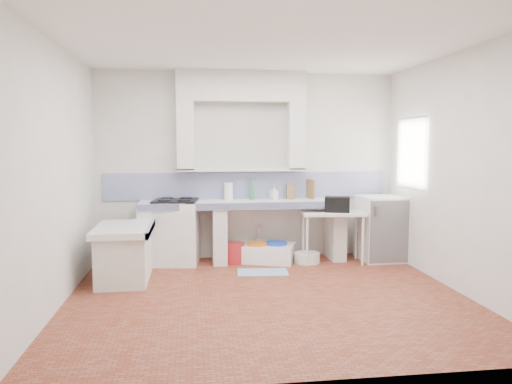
{
  "coord_description": "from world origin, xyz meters",
  "views": [
    {
      "loc": [
        -0.84,
        -5.32,
        1.74
      ],
      "look_at": [
        0.0,
        1.0,
        1.1
      ],
      "focal_mm": 34.06,
      "sensor_mm": 36.0,
      "label": 1
    }
  ],
  "objects": [
    {
      "name": "peninsula_lip",
      "position": [
        -1.37,
        0.9,
        0.66
      ],
      "size": [
        0.04,
        1.1,
        0.1
      ],
      "primitive_type": "cube",
      "color": "navy",
      "rests_on": "ground"
    },
    {
      "name": "basin_white",
      "position": [
        0.82,
        1.5,
        0.07
      ],
      "size": [
        0.41,
        0.41,
        0.15
      ],
      "primitive_type": "cylinder",
      "rotation": [
        0.0,
        0.0,
        0.1
      ],
      "color": "white",
      "rests_on": "ground"
    },
    {
      "name": "sink",
      "position": [
        0.16,
        1.67,
        0.12
      ],
      "size": [
        1.08,
        0.81,
        0.23
      ],
      "primitive_type": "cube",
      "rotation": [
        0.0,
        0.0,
        -0.33
      ],
      "color": "white",
      "rests_on": "ground"
    },
    {
      "name": "green_bottle_a",
      "position": [
        0.05,
        1.82,
        1.05
      ],
      "size": [
        0.08,
        0.08,
        0.3
      ],
      "primitive_type": "cylinder",
      "rotation": [
        0.0,
        0.0,
        -0.15
      ],
      "color": "#307544",
      "rests_on": "counter_slab"
    },
    {
      "name": "fridge",
      "position": [
        1.95,
        1.52,
        0.48
      ],
      "size": [
        0.64,
        0.64,
        0.96
      ],
      "primitive_type": "cube",
      "rotation": [
        0.0,
        0.0,
        0.03
      ],
      "color": "white",
      "rests_on": "ground"
    },
    {
      "name": "counter_slab",
      "position": [
        -0.1,
        1.7,
        0.86
      ],
      "size": [
        3.0,
        0.6,
        0.08
      ],
      "primitive_type": "cube",
      "color": "white",
      "rests_on": "ground"
    },
    {
      "name": "bucket_blue",
      "position": [
        0.38,
        1.59,
        0.15
      ],
      "size": [
        0.41,
        0.41,
        0.3
      ],
      "primitive_type": "cylinder",
      "rotation": [
        0.0,
        0.0,
        -0.37
      ],
      "color": "blue",
      "rests_on": "ground"
    },
    {
      "name": "ceiling",
      "position": [
        0.0,
        0.0,
        2.8
      ],
      "size": [
        4.5,
        4.5,
        0.0
      ],
      "primitive_type": "plane",
      "rotation": [
        3.14,
        0.0,
        0.0
      ],
      "color": "white",
      "rests_on": "ground"
    },
    {
      "name": "black_bag",
      "position": [
        1.25,
        1.44,
        0.86
      ],
      "size": [
        0.4,
        0.3,
        0.22
      ],
      "primitive_type": "cube",
      "rotation": [
        0.0,
        0.0,
        -0.31
      ],
      "color": "black",
      "rests_on": "side_table"
    },
    {
      "name": "peninsula_top",
      "position": [
        -1.7,
        0.9,
        0.66
      ],
      "size": [
        0.7,
        1.1,
        0.08
      ],
      "primitive_type": "cube",
      "color": "white",
      "rests_on": "ground"
    },
    {
      "name": "bucket_orange",
      "position": [
        0.1,
        1.6,
        0.15
      ],
      "size": [
        0.4,
        0.4,
        0.3
      ],
      "primitive_type": "cylinder",
      "rotation": [
        0.0,
        0.0,
        0.32
      ],
      "color": "orange",
      "rests_on": "ground"
    },
    {
      "name": "lace_valance",
      "position": [
        2.28,
        1.2,
        1.98
      ],
      "size": [
        0.01,
        0.84,
        0.24
      ],
      "primitive_type": "cube",
      "color": "white",
      "rests_on": "ground"
    },
    {
      "name": "peninsula_base",
      "position": [
        -1.7,
        0.9,
        0.31
      ],
      "size": [
        0.6,
        1.0,
        0.62
      ],
      "primitive_type": "cube",
      "color": "white",
      "rests_on": "ground"
    },
    {
      "name": "wall_right",
      "position": [
        2.25,
        0.0,
        1.4
      ],
      "size": [
        0.0,
        4.5,
        4.5
      ],
      "primitive_type": "plane",
      "rotation": [
        1.57,
        0.0,
        -1.57
      ],
      "color": "white",
      "rests_on": "ground"
    },
    {
      "name": "counter_pier_left",
      "position": [
        -1.5,
        1.7,
        0.41
      ],
      "size": [
        0.2,
        0.55,
        0.82
      ],
      "primitive_type": "cube",
      "color": "white",
      "rests_on": "ground"
    },
    {
      "name": "stove",
      "position": [
        -1.08,
        1.72,
        0.45
      ],
      "size": [
        0.71,
        0.69,
        0.9
      ],
      "primitive_type": "cube",
      "rotation": [
        0.0,
        0.0,
        -0.12
      ],
      "color": "white",
      "rests_on": "ground"
    },
    {
      "name": "cutting_board",
      "position": [
        0.95,
        1.85,
        1.05
      ],
      "size": [
        0.08,
        0.21,
        0.29
      ],
      "primitive_type": "cube",
      "rotation": [
        0.0,
        0.0,
        0.3
      ],
      "color": "olive",
      "rests_on": "counter_slab"
    },
    {
      "name": "bucket_red",
      "position": [
        -0.24,
        1.62,
        0.15
      ],
      "size": [
        0.34,
        0.34,
        0.29
      ],
      "primitive_type": "cylinder",
      "rotation": [
        0.0,
        0.0,
        0.07
      ],
      "color": "#AD1F23",
      "rests_on": "ground"
    },
    {
      "name": "paper_towel",
      "position": [
        -0.3,
        1.85,
        1.03
      ],
      "size": [
        0.16,
        0.16,
        0.26
      ],
      "primitive_type": "cylinder",
      "rotation": [
        0.0,
        0.0,
        0.31
      ],
      "color": "white",
      "rests_on": "counter_slab"
    },
    {
      "name": "floor",
      "position": [
        0.0,
        0.0,
        0.0
      ],
      "size": [
        4.5,
        4.5,
        0.0
      ],
      "primitive_type": "plane",
      "color": "brown",
      "rests_on": "ground"
    },
    {
      "name": "wall_left",
      "position": [
        -2.25,
        0.0,
        1.4
      ],
      "size": [
        0.0,
        4.5,
        4.5
      ],
      "primitive_type": "plane",
      "rotation": [
        1.57,
        0.0,
        1.57
      ],
      "color": "white",
      "rests_on": "ground"
    },
    {
      "name": "wall_back",
      "position": [
        0.0,
        2.0,
        1.4
      ],
      "size": [
        4.5,
        0.0,
        4.5
      ],
      "primitive_type": "plane",
      "rotation": [
        1.57,
        0.0,
        0.0
      ],
      "color": "white",
      "rests_on": "ground"
    },
    {
      "name": "water_bottle_a",
      "position": [
        0.03,
        1.85,
        0.14
      ],
      "size": [
        0.1,
        0.1,
        0.29
      ],
      "primitive_type": "cylinder",
      "rotation": [
        0.0,
        0.0,
        0.39
      ],
      "color": "silver",
      "rests_on": "ground"
    },
    {
      "name": "counter_pier_mid",
      "position": [
        -0.45,
        1.7,
        0.41
      ],
      "size": [
        0.2,
        0.55,
        0.82
      ],
      "primitive_type": "cube",
      "color": "white",
      "rests_on": "ground"
    },
    {
      "name": "soap_bottle",
      "position": [
        0.38,
        1.79,
        1.01
      ],
      "size": [
        0.13,
        0.13,
        0.21
      ],
      "primitive_type": "imported",
      "rotation": [
        0.0,
        0.0,
        0.38
      ],
      "color": "white",
      "rests_on": "counter_slab"
    },
    {
      "name": "wall_front",
      "position": [
        0.0,
        -2.0,
        1.4
      ],
      "size": [
        4.5,
        0.0,
        4.5
      ],
      "primitive_type": "plane",
      "rotation": [
        -1.57,
        0.0,
        0.0
      ],
      "color": "white",
      "rests_on": "ground"
    },
    {
      "name": "counter_lip",
      "position": [
        -0.1,
        1.42,
        0.86
      ],
      "size": [
        3.0,
        0.04,
        0.1
      ],
      "primitive_type": "cube",
      "color": "navy",
      "rests_on": "ground"
    },
    {
      "name": "alcove_mass",
      "position": [
        -0.1,
        1.88,
        2.58
      ],
      "size": [
        1.9,
        0.25,
        0.45
      ],
      "primitive_type": "cube",
      "color": "white",
      "rests_on": "ground"
    },
    {
      "name": "window_frame",
      "position": [
        2.42,
        1.2,
        1.6
      ],
      "size": [
        0.35,
        0.86,
        1.06
      ],
      "primitive_type": "cube",
      "color": "#392012",
      "rests_on": "ground"
    },
    {
      "name": "green_bottle_b",
      "position": [
        0.05,
        1.85,
        1.04
      ],
      "size": [
        0.08,
        0.08,
        0.29
      ],
      "primitive_type": "cylinder",
      "rotation": [
        0.0,
        0.0,
        0.26
      ],
      "color": "#307544",
      "rests_on": "counter_slab"
    },
    {
      "name": "counter_pier_right",
      "position": [
        1.3,
        1.7,
        0.41
      ],
      "size": [
        0.2,
        0.55,
        0.82
      ],
      "primitive_type": "cube",
      "color": "white",
      "rests_on": "ground"
    },
    {
      "name": "side_table",
      "position": [
        1.19,
        1.47,
        0.37
      ],
      "size": [
        0.94,
        0.58,
        0.04
      ],
      "primitive_type": "cube",
      "rotation": [
        0.0,
        0.0,
        -0.09
      ],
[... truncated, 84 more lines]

